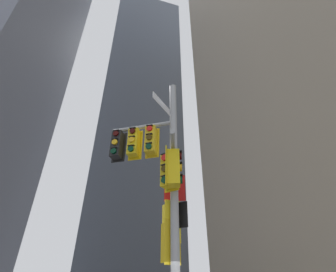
% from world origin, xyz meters
% --- Properties ---
extents(building_tower_right, '(16.21, 16.21, 40.42)m').
position_xyz_m(building_tower_right, '(14.75, 4.11, 20.21)').
color(building_tower_right, tan).
rests_on(building_tower_right, ground).
extents(building_mid_block, '(12.04, 12.04, 53.90)m').
position_xyz_m(building_mid_block, '(2.67, 27.79, 26.95)').
color(building_mid_block, '#4C5460').
rests_on(building_mid_block, ground).
extents(signal_pole_assembly, '(2.35, 3.02, 8.47)m').
position_xyz_m(signal_pole_assembly, '(-0.40, 0.16, 4.71)').
color(signal_pole_assembly, '#9EA0A3').
rests_on(signal_pole_assembly, ground).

